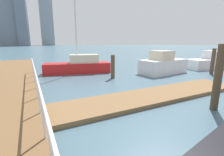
% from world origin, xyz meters
% --- Properties ---
extents(ground_plane, '(300.00, 300.00, 0.00)m').
position_xyz_m(ground_plane, '(0.00, 20.00, 0.00)').
color(ground_plane, '#476675').
extents(floating_dock, '(10.62, 2.00, 0.18)m').
position_xyz_m(floating_dock, '(1.81, 11.50, 0.09)').
color(floating_dock, olive).
rests_on(floating_dock, ground_plane).
extents(dock_piling_0, '(0.30, 0.30, 2.12)m').
position_xyz_m(dock_piling_0, '(10.29, 13.93, 1.06)').
color(dock_piling_0, brown).
rests_on(dock_piling_0, ground_plane).
extents(dock_piling_1, '(0.28, 0.28, 2.54)m').
position_xyz_m(dock_piling_1, '(3.01, 9.33, 1.27)').
color(dock_piling_1, brown).
rests_on(dock_piling_1, ground_plane).
extents(dock_piling_2, '(0.29, 0.29, 1.72)m').
position_xyz_m(dock_piling_2, '(2.07, 16.19, 0.86)').
color(dock_piling_2, brown).
rests_on(dock_piling_2, ground_plane).
extents(moored_boat_1, '(4.31, 2.30, 1.93)m').
position_xyz_m(moored_boat_1, '(6.81, 16.03, 0.74)').
color(moored_boat_1, white).
rests_on(moored_boat_1, ground_plane).
extents(moored_boat_3, '(5.71, 2.73, 6.79)m').
position_xyz_m(moored_boat_3, '(0.46, 19.44, 0.64)').
color(moored_boat_3, red).
rests_on(moored_boat_3, ground_plane).
extents(moored_boat_5, '(4.94, 2.65, 1.77)m').
position_xyz_m(moored_boat_5, '(12.98, 15.85, 0.64)').
color(moored_boat_5, white).
rests_on(moored_boat_5, ground_plane).
extents(skyline_tower_2, '(8.10, 14.34, 63.30)m').
position_xyz_m(skyline_tower_2, '(-5.27, 147.56, 31.65)').
color(skyline_tower_2, slate).
rests_on(skyline_tower_2, ground_plane).
extents(skyline_tower_3, '(10.21, 10.51, 51.38)m').
position_xyz_m(skyline_tower_3, '(13.47, 165.77, 25.69)').
color(skyline_tower_3, '#8C939E').
rests_on(skyline_tower_3, ground_plane).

